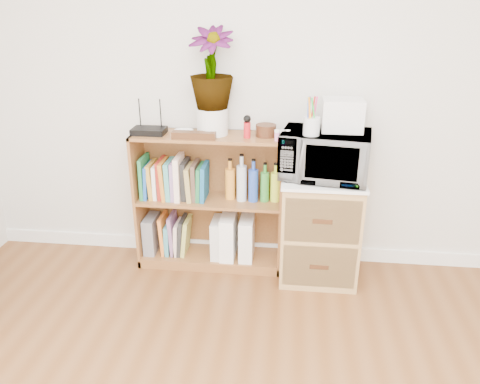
# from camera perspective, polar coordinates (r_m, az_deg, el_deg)

# --- Properties ---
(skirting_board) EXTENTS (4.00, 0.02, 0.10)m
(skirting_board) POSITION_cam_1_polar(r_m,az_deg,el_deg) (3.50, 2.57, -6.92)
(skirting_board) COLOR white
(skirting_board) RESTS_ON ground
(bookshelf) EXTENTS (1.00, 0.30, 0.95)m
(bookshelf) POSITION_cam_1_polar(r_m,az_deg,el_deg) (3.22, -3.70, -1.19)
(bookshelf) COLOR brown
(bookshelf) RESTS_ON ground
(wicker_unit) EXTENTS (0.50, 0.45, 0.70)m
(wicker_unit) POSITION_cam_1_polar(r_m,az_deg,el_deg) (3.17, 9.63, -4.41)
(wicker_unit) COLOR #9E7542
(wicker_unit) RESTS_ON ground
(microwave) EXTENTS (0.59, 0.44, 0.30)m
(microwave) POSITION_cam_1_polar(r_m,az_deg,el_deg) (2.96, 10.29, 4.48)
(microwave) COLOR white
(microwave) RESTS_ON wicker_unit
(pen_cup) EXTENTS (0.10, 0.10, 0.11)m
(pen_cup) POSITION_cam_1_polar(r_m,az_deg,el_deg) (2.82, 8.71, 7.93)
(pen_cup) COLOR silver
(pen_cup) RESTS_ON microwave
(small_appliance) EXTENTS (0.24, 0.20, 0.19)m
(small_appliance) POSITION_cam_1_polar(r_m,az_deg,el_deg) (2.95, 12.36, 9.18)
(small_appliance) COLOR silver
(small_appliance) RESTS_ON microwave
(router) EXTENTS (0.22, 0.15, 0.04)m
(router) POSITION_cam_1_polar(r_m,az_deg,el_deg) (3.13, -11.02, 7.32)
(router) COLOR black
(router) RESTS_ON bookshelf
(white_bowl) EXTENTS (0.13, 0.13, 0.03)m
(white_bowl) POSITION_cam_1_polar(r_m,az_deg,el_deg) (3.06, -6.95, 7.16)
(white_bowl) COLOR white
(white_bowl) RESTS_ON bookshelf
(plant_pot) EXTENTS (0.20, 0.20, 0.17)m
(plant_pot) POSITION_cam_1_polar(r_m,az_deg,el_deg) (3.06, -3.38, 8.60)
(plant_pot) COLOR silver
(plant_pot) RESTS_ON bookshelf
(potted_plant) EXTENTS (0.28, 0.28, 0.50)m
(potted_plant) POSITION_cam_1_polar(r_m,az_deg,el_deg) (2.99, -3.53, 14.84)
(potted_plant) COLOR #29682B
(potted_plant) RESTS_ON plant_pot
(trinket_box) EXTENTS (0.28, 0.07, 0.04)m
(trinket_box) POSITION_cam_1_polar(r_m,az_deg,el_deg) (2.98, -5.64, 6.90)
(trinket_box) COLOR #381D0F
(trinket_box) RESTS_ON bookshelf
(kokeshi_doll) EXTENTS (0.04, 0.04, 0.10)m
(kokeshi_doll) POSITION_cam_1_polar(r_m,az_deg,el_deg) (2.98, 0.87, 7.56)
(kokeshi_doll) COLOR #B4161C
(kokeshi_doll) RESTS_ON bookshelf
(wooden_bowl) EXTENTS (0.13, 0.13, 0.08)m
(wooden_bowl) POSITION_cam_1_polar(r_m,az_deg,el_deg) (3.02, 3.17, 7.51)
(wooden_bowl) COLOR #371E0F
(wooden_bowl) RESTS_ON bookshelf
(paint_jars) EXTENTS (0.11, 0.04, 0.05)m
(paint_jars) POSITION_cam_1_polar(r_m,az_deg,el_deg) (2.92, 5.16, 6.72)
(paint_jars) COLOR #CC7191
(paint_jars) RESTS_ON bookshelf
(file_box) EXTENTS (0.08, 0.21, 0.27)m
(file_box) POSITION_cam_1_polar(r_m,az_deg,el_deg) (3.44, -10.70, -5.00)
(file_box) COLOR slate
(file_box) RESTS_ON bookshelf
(magazine_holder_left) EXTENTS (0.09, 0.22, 0.28)m
(magazine_holder_left) POSITION_cam_1_polar(r_m,az_deg,el_deg) (3.32, -2.63, -5.54)
(magazine_holder_left) COLOR silver
(magazine_holder_left) RESTS_ON bookshelf
(magazine_holder_mid) EXTENTS (0.10, 0.25, 0.31)m
(magazine_holder_mid) POSITION_cam_1_polar(r_m,az_deg,el_deg) (3.30, -1.41, -5.33)
(magazine_holder_mid) COLOR white
(magazine_holder_mid) RESTS_ON bookshelf
(magazine_holder_right) EXTENTS (0.09, 0.24, 0.30)m
(magazine_holder_right) POSITION_cam_1_polar(r_m,az_deg,el_deg) (3.29, 0.84, -5.55)
(magazine_holder_right) COLOR white
(magazine_holder_right) RESTS_ON bookshelf
(cookbooks) EXTENTS (0.45, 0.20, 0.30)m
(cookbooks) POSITION_cam_1_polar(r_m,az_deg,el_deg) (3.21, -7.97, 1.53)
(cookbooks) COLOR #1F753D
(cookbooks) RESTS_ON bookshelf
(liquor_bottles) EXTENTS (0.37, 0.07, 0.32)m
(liquor_bottles) POSITION_cam_1_polar(r_m,az_deg,el_deg) (3.12, 1.41, 1.34)
(liquor_bottles) COLOR orange
(liquor_bottles) RESTS_ON bookshelf
(lower_books) EXTENTS (0.21, 0.19, 0.29)m
(lower_books) POSITION_cam_1_polar(r_m,az_deg,el_deg) (3.39, -7.86, -5.23)
(lower_books) COLOR orange
(lower_books) RESTS_ON bookshelf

